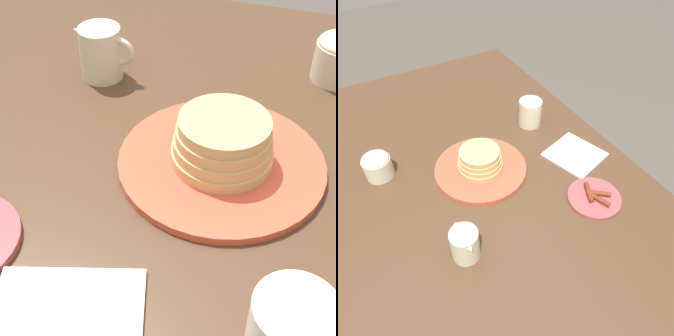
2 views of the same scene
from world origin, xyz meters
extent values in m
plane|color=#51473F|center=(0.00, 0.00, 0.00)|extent=(8.00, 8.00, 0.00)
cube|color=#4C3321|center=(0.00, 0.00, 0.75)|extent=(1.41, 0.97, 0.03)
cube|color=#4C3321|center=(0.64, -0.43, 0.37)|extent=(0.07, 0.07, 0.73)
cylinder|color=#DB5138|center=(-0.01, -0.04, 0.77)|extent=(0.29, 0.29, 0.01)
cylinder|color=tan|center=(-0.01, -0.04, 0.78)|extent=(0.14, 0.14, 0.02)
cylinder|color=tan|center=(-0.01, -0.04, 0.80)|extent=(0.13, 0.13, 0.02)
cylinder|color=tan|center=(-0.01, -0.04, 0.82)|extent=(0.13, 0.13, 0.02)
cylinder|color=tan|center=(-0.01, -0.04, 0.84)|extent=(0.12, 0.12, 0.02)
cylinder|color=#B2474C|center=(-0.28, -0.27, 0.77)|extent=(0.15, 0.15, 0.01)
cylinder|color=maroon|center=(-0.30, -0.27, 0.78)|extent=(0.07, 0.04, 0.01)
cylinder|color=maroon|center=(-0.26, -0.27, 0.78)|extent=(0.07, 0.04, 0.01)
cylinder|color=maroon|center=(-0.28, -0.29, 0.78)|extent=(0.05, 0.06, 0.01)
cylinder|color=beige|center=(0.11, -0.30, 0.81)|extent=(0.08, 0.08, 0.10)
torus|color=beige|center=(0.15, -0.30, 0.81)|extent=(0.07, 0.01, 0.07)
cylinder|color=#472819|center=(0.11, -0.30, 0.85)|extent=(0.07, 0.07, 0.00)
cylinder|color=beige|center=(-0.26, 0.12, 0.81)|extent=(0.07, 0.07, 0.09)
cone|color=beige|center=(-0.30, 0.12, 0.84)|extent=(0.04, 0.03, 0.04)
torus|color=beige|center=(-0.23, 0.12, 0.82)|extent=(0.05, 0.01, 0.05)
cylinder|color=beige|center=(0.12, 0.24, 0.80)|extent=(0.09, 0.09, 0.06)
ellipsoid|color=beige|center=(0.12, 0.24, 0.83)|extent=(0.08, 0.08, 0.03)
sphere|color=beige|center=(0.12, 0.24, 0.85)|extent=(0.02, 0.02, 0.02)
cube|color=white|center=(-0.11, -0.34, 0.77)|extent=(0.20, 0.20, 0.01)
camera|label=1|loc=(0.08, -0.57, 1.24)|focal=55.00mm
camera|label=2|loc=(-0.68, 0.25, 1.50)|focal=35.00mm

